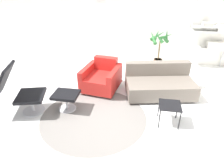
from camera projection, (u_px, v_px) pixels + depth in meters
The scene contains 10 objects.
ground_plane at pixel (99, 106), 4.28m from camera, with size 12.00×12.00×0.00m, color white.
wall_back at pixel (118, 16), 6.08m from camera, with size 12.00×0.09×2.80m.
round_rug at pixel (94, 116), 3.96m from camera, with size 2.09×2.09×0.01m.
lounge_chair at pixel (8, 83), 3.78m from camera, with size 1.11×0.80×1.12m.
ottoman at pixel (66, 97), 4.06m from camera, with size 0.51×0.43×0.38m.
armchair_red at pixel (102, 79), 4.85m from camera, with size 0.93×1.00×0.71m.
couch_low at pixel (159, 84), 4.63m from camera, with size 1.66×1.16×0.69m.
side_table at pixel (170, 107), 3.63m from camera, with size 0.39×0.39×0.40m.
potted_plant at pixel (159, 47), 5.83m from camera, with size 0.68×0.66×1.23m.
shelf_unit at pixel (213, 37), 5.70m from camera, with size 1.08×0.28×2.00m.
Camera 1 is at (0.87, -3.46, 2.43)m, focal length 32.00 mm.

